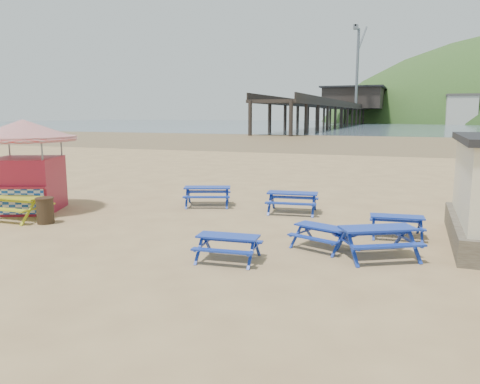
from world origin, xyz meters
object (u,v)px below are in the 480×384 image
at_px(picnic_table_yellow, 17,208).
at_px(ice_cream_kiosk, 25,154).
at_px(picnic_table_blue_b, 292,203).
at_px(litter_bin, 45,210).
at_px(picnic_table_blue_a, 207,196).

xyz_separation_m(picnic_table_yellow, ice_cream_kiosk, (-0.80, 1.34, 1.82)).
bearing_deg(picnic_table_blue_b, litter_bin, -155.73).
bearing_deg(ice_cream_kiosk, picnic_table_yellow, -81.71).
bearing_deg(picnic_table_blue_a, ice_cream_kiosk, -171.58).
xyz_separation_m(picnic_table_blue_a, picnic_table_yellow, (-5.35, -4.71, 0.02)).
distance_m(picnic_table_blue_a, picnic_table_yellow, 7.13).
relative_size(picnic_table_yellow, litter_bin, 2.25).
bearing_deg(ice_cream_kiosk, picnic_table_blue_a, 6.17).
bearing_deg(litter_bin, picnic_table_blue_a, 50.88).
xyz_separation_m(picnic_table_blue_a, ice_cream_kiosk, (-6.15, -3.37, 1.84)).
bearing_deg(picnic_table_blue_a, picnic_table_blue_b, -22.87).
height_order(picnic_table_blue_a, ice_cream_kiosk, ice_cream_kiosk).
distance_m(picnic_table_blue_b, ice_cream_kiosk, 10.46).
bearing_deg(picnic_table_blue_b, picnic_table_blue_a, 169.97).
height_order(picnic_table_blue_a, picnic_table_blue_b, picnic_table_blue_b).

